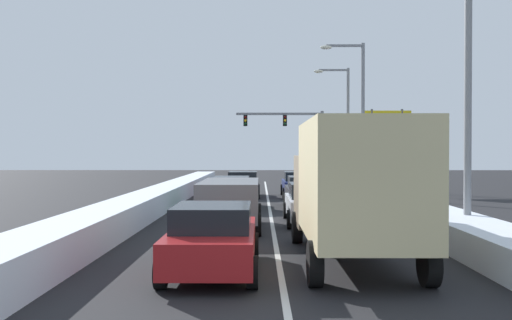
% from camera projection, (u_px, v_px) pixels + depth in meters
% --- Properties ---
extents(ground_plane, '(120.00, 120.00, 0.00)m').
position_uv_depth(ground_plane, '(271.00, 217.00, 23.33)').
color(ground_plane, black).
extents(lane_stripe_between_right_lane_and_center_lane, '(0.14, 46.76, 0.01)m').
position_uv_depth(lane_stripe_between_right_lane_and_center_lane, '(269.00, 207.00, 27.58)').
color(lane_stripe_between_right_lane_and_center_lane, silver).
rests_on(lane_stripe_between_right_lane_and_center_lane, ground).
extents(snow_bank_right_shoulder, '(1.85, 46.76, 0.79)m').
position_uv_depth(snow_bank_right_shoulder, '(378.00, 199.00, 27.54)').
color(snow_bank_right_shoulder, silver).
rests_on(snow_bank_right_shoulder, ground).
extents(snow_bank_left_shoulder, '(1.57, 46.76, 0.91)m').
position_uv_depth(snow_bank_left_shoulder, '(161.00, 197.00, 27.61)').
color(snow_bank_left_shoulder, silver).
rests_on(snow_bank_left_shoulder, ground).
extents(box_truck_right_lane_nearest, '(2.53, 7.20, 3.36)m').
position_uv_depth(box_truck_right_lane_nearest, '(352.00, 184.00, 13.56)').
color(box_truck_right_lane_nearest, '#937F60').
rests_on(box_truck_right_lane_nearest, ground).
extents(sedan_white_right_lane_second, '(2.00, 4.50, 1.51)m').
position_uv_depth(sedan_white_right_lane_second, '(312.00, 203.00, 21.10)').
color(sedan_white_right_lane_second, silver).
rests_on(sedan_white_right_lane_second, ground).
extents(sedan_charcoal_right_lane_third, '(2.00, 4.50, 1.51)m').
position_uv_depth(sedan_charcoal_right_lane_third, '(306.00, 192.00, 26.94)').
color(sedan_charcoal_right_lane_third, '#38383D').
rests_on(sedan_charcoal_right_lane_third, ground).
extents(sedan_navy_right_lane_fourth, '(2.00, 4.50, 1.51)m').
position_uv_depth(sedan_navy_right_lane_fourth, '(299.00, 184.00, 33.45)').
color(sedan_navy_right_lane_fourth, navy).
rests_on(sedan_navy_right_lane_fourth, ground).
extents(sedan_red_center_lane_nearest, '(2.00, 4.50, 1.51)m').
position_uv_depth(sedan_red_center_lane_nearest, '(213.00, 238.00, 12.49)').
color(sedan_red_center_lane_nearest, maroon).
rests_on(sedan_red_center_lane_nearest, ground).
extents(suv_gray_center_lane_second, '(2.16, 4.90, 1.67)m').
position_uv_depth(suv_gray_center_lane_second, '(230.00, 200.00, 19.59)').
color(suv_gray_center_lane_second, slate).
rests_on(suv_gray_center_lane_second, ground).
extents(sedan_green_center_lane_third, '(2.00, 4.50, 1.51)m').
position_uv_depth(sedan_green_center_lane_third, '(232.00, 192.00, 26.76)').
color(sedan_green_center_lane_third, '#1E5633').
rests_on(sedan_green_center_lane_third, ground).
extents(sedan_maroon_center_lane_fourth, '(2.00, 4.50, 1.51)m').
position_uv_depth(sedan_maroon_center_lane_fourth, '(243.00, 184.00, 33.61)').
color(sedan_maroon_center_lane_fourth, maroon).
rests_on(sedan_maroon_center_lane_fourth, ground).
extents(traffic_light_gantry, '(7.54, 0.47, 6.20)m').
position_uv_depth(traffic_light_gantry, '(295.00, 131.00, 48.74)').
color(traffic_light_gantry, slate).
rests_on(traffic_light_gantry, ground).
extents(street_lamp_right_near, '(2.66, 0.36, 8.29)m').
position_uv_depth(street_lamp_right_near, '(456.00, 75.00, 16.85)').
color(street_lamp_right_near, gray).
rests_on(street_lamp_right_near, ground).
extents(street_lamp_right_mid, '(2.66, 0.36, 9.17)m').
position_uv_depth(street_lamp_right_mid, '(357.00, 106.00, 33.84)').
color(street_lamp_right_mid, gray).
rests_on(street_lamp_right_mid, ground).
extents(street_lamp_right_far, '(2.66, 0.36, 8.94)m').
position_uv_depth(street_lamp_right_far, '(343.00, 117.00, 42.34)').
color(street_lamp_right_far, gray).
rests_on(street_lamp_right_far, ground).
extents(roadside_sign_right, '(3.20, 0.16, 5.50)m').
position_uv_depth(roadside_sign_right, '(387.00, 132.00, 37.40)').
color(roadside_sign_right, '#59595B').
rests_on(roadside_sign_right, ground).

